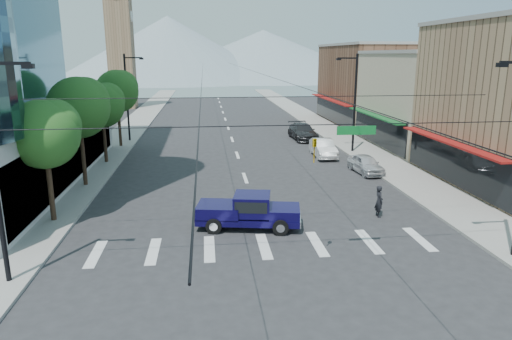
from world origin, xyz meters
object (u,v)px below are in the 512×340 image
at_px(parked_car_far, 303,132).
at_px(parked_car_near, 366,164).
at_px(pickup_truck, 248,210).
at_px(pedestrian, 379,201).
at_px(parked_car_mid, 323,148).

bearing_deg(parked_car_far, parked_car_near, -85.67).
bearing_deg(parked_car_near, pickup_truck, -139.59).
height_order(pedestrian, parked_car_mid, pedestrian).
height_order(parked_car_mid, parked_car_far, parked_car_far).
bearing_deg(pedestrian, pickup_truck, 96.32).
bearing_deg(parked_car_far, pedestrian, -94.59).
xyz_separation_m(pedestrian, parked_car_near, (2.64, 9.55, -0.20)).
height_order(pickup_truck, parked_car_mid, pickup_truck).
relative_size(parked_car_mid, parked_car_far, 0.83).
xyz_separation_m(pickup_truck, parked_car_near, (10.12, 10.45, -0.26)).
height_order(pickup_truck, pedestrian, pickup_truck).
relative_size(pickup_truck, pedestrian, 3.15).
relative_size(parked_car_near, parked_car_mid, 0.86).
relative_size(pedestrian, parked_car_mid, 0.38).
xyz_separation_m(pickup_truck, pedestrian, (7.49, 0.90, -0.06)).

